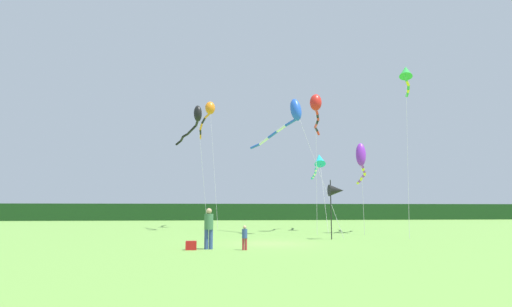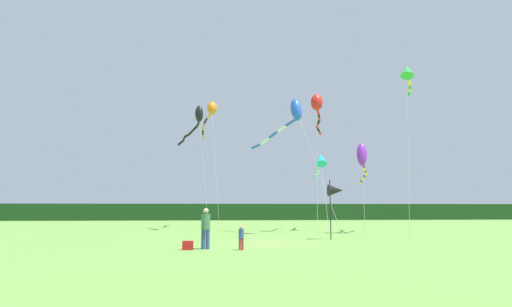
{
  "view_description": "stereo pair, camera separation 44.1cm",
  "coord_description": "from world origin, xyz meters",
  "views": [
    {
      "loc": [
        -3.18,
        -21.9,
        1.79
      ],
      "look_at": [
        0.0,
        6.0,
        5.49
      ],
      "focal_mm": 29.46,
      "sensor_mm": 36.0,
      "label": 1
    },
    {
      "loc": [
        -2.74,
        -21.94,
        1.79
      ],
      "look_at": [
        0.0,
        6.0,
        5.49
      ],
      "focal_mm": 29.46,
      "sensor_mm": 36.0,
      "label": 2
    }
  ],
  "objects": [
    {
      "name": "ground_plane",
      "position": [
        0.0,
        0.0,
        0.0
      ],
      "size": [
        120.0,
        120.0,
        0.0
      ],
      "primitive_type": "plane",
      "color": "#6B9E42"
    },
    {
      "name": "distant_treeline",
      "position": [
        0.0,
        45.0,
        1.28
      ],
      "size": [
        108.0,
        2.22,
        2.56
      ],
      "primitive_type": "cube",
      "color": "#193D19",
      "rests_on": "ground"
    },
    {
      "name": "person_adult",
      "position": [
        -3.13,
        -2.78,
        1.01
      ],
      "size": [
        0.4,
        0.4,
        1.81
      ],
      "color": "#334C8C",
      "rests_on": "ground"
    },
    {
      "name": "person_child",
      "position": [
        -1.57,
        -3.36,
        0.59
      ],
      "size": [
        0.23,
        0.23,
        1.06
      ],
      "color": "#B23338",
      "rests_on": "ground"
    },
    {
      "name": "cooler_box",
      "position": [
        -3.88,
        -3.01,
        0.19
      ],
      "size": [
        0.47,
        0.31,
        0.39
      ],
      "primitive_type": "cube",
      "color": "red",
      "rests_on": "ground"
    },
    {
      "name": "banner_flag_pole",
      "position": [
        4.39,
        2.42,
        2.83
      ],
      "size": [
        0.9,
        0.7,
        3.49
      ],
      "color": "black",
      "rests_on": "ground"
    },
    {
      "name": "kite_red",
      "position": [
        5.31,
        10.17,
        9.99
      ],
      "size": [
        2.52,
        8.06,
        10.94
      ],
      "color": "#B2B2B2",
      "rests_on": "ground"
    },
    {
      "name": "kite_blue",
      "position": [
        2.76,
        7.44,
        8.56
      ],
      "size": [
        4.7,
        9.48,
        9.79
      ],
      "color": "#B2B2B2",
      "rests_on": "ground"
    },
    {
      "name": "kite_green",
      "position": [
        11.37,
        6.88,
        11.77
      ],
      "size": [
        3.85,
        6.95,
        12.5
      ],
      "color": "#B2B2B2",
      "rests_on": "ground"
    },
    {
      "name": "kite_black",
      "position": [
        -4.33,
        13.47,
        9.44
      ],
      "size": [
        3.15,
        6.89,
        10.51
      ],
      "color": "#B2B2B2",
      "rests_on": "ground"
    },
    {
      "name": "kite_cyan",
      "position": [
        6.08,
        12.47,
        5.76
      ],
      "size": [
        1.1,
        8.1,
        6.61
      ],
      "color": "#B2B2B2",
      "rests_on": "ground"
    },
    {
      "name": "kite_purple",
      "position": [
        8.22,
        8.31,
        5.5
      ],
      "size": [
        2.13,
        6.6,
        6.7
      ],
      "color": "#B2B2B2",
      "rests_on": "ground"
    },
    {
      "name": "kite_orange",
      "position": [
        -3.24,
        18.38,
        11.16
      ],
      "size": [
        1.88,
        10.84,
        12.15
      ],
      "color": "#B2B2B2",
      "rests_on": "ground"
    }
  ]
}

